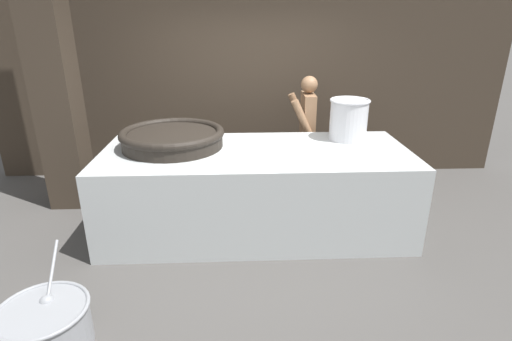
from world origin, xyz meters
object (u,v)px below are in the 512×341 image
at_px(giant_wok_near, 172,137).
at_px(stock_pot, 349,119).
at_px(prep_bowl_vegetables, 45,325).
at_px(cook, 306,130).

bearing_deg(giant_wok_near, stock_pot, 5.73).
bearing_deg(stock_pot, giant_wok_near, -174.27).
distance_m(stock_pot, prep_bowl_vegetables, 3.67).
bearing_deg(prep_bowl_vegetables, stock_pot, 37.88).
xyz_separation_m(cook, prep_bowl_vegetables, (-2.42, -2.92, -0.68)).
distance_m(cook, prep_bowl_vegetables, 3.85).
relative_size(cook, prep_bowl_vegetables, 1.86).
distance_m(stock_pot, cook, 0.91).
height_order(cook, prep_bowl_vegetables, cook).
distance_m(giant_wok_near, cook, 1.96).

